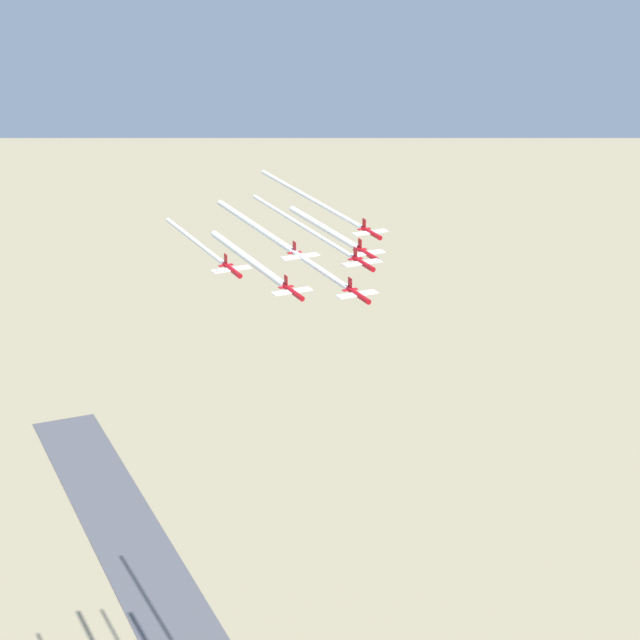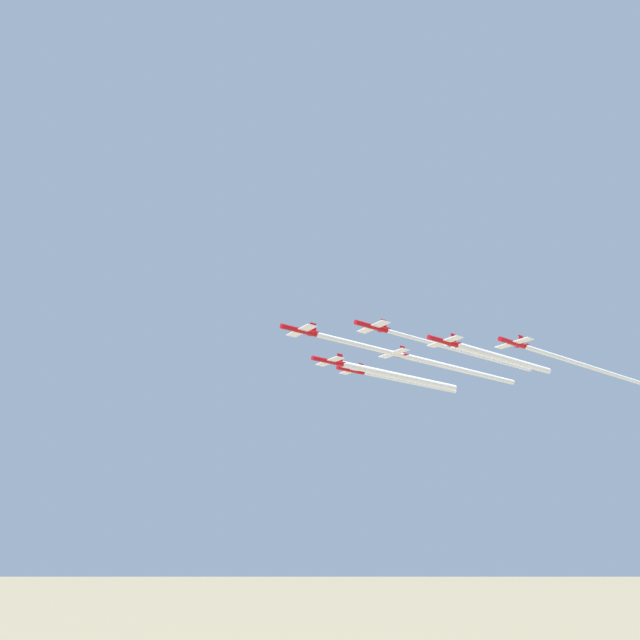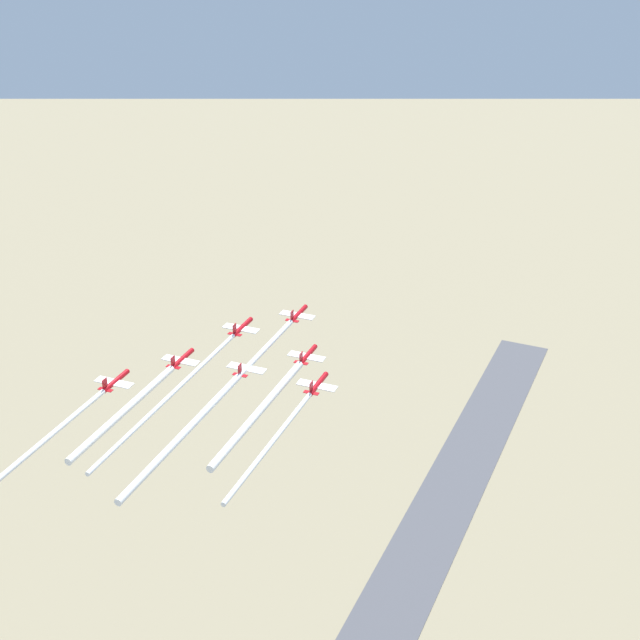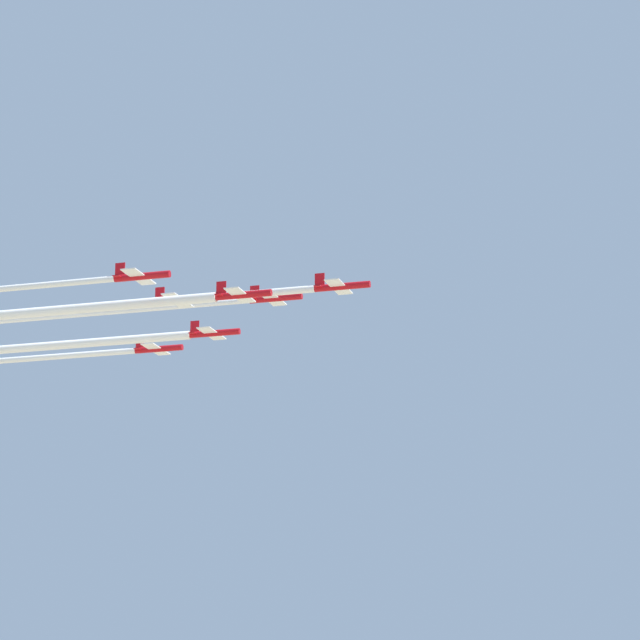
% 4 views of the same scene
% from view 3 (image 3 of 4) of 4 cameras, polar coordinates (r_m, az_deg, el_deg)
% --- Properties ---
extents(jet_0, '(6.96, 7.06, 2.61)m').
position_cam_3_polar(jet_0, '(180.65, -1.43, 0.35)').
color(jet_0, '#B20C14').
extents(jet_1, '(6.96, 7.06, 2.61)m').
position_cam_3_polar(jet_1, '(173.31, -5.05, -0.50)').
color(jet_1, '#B20C14').
extents(jet_2, '(6.96, 7.06, 2.61)m').
position_cam_3_polar(jet_2, '(169.72, -0.84, -2.30)').
color(jet_2, '#B20C14').
extents(jet_3, '(6.96, 7.06, 2.61)m').
position_cam_3_polar(jet_3, '(168.51, -8.87, -2.53)').
color(jet_3, '#B20C14').
extents(jet_4, '(6.96, 7.06, 2.61)m').
position_cam_3_polar(jet_4, '(161.96, -4.68, -3.04)').
color(jet_4, '#B20C14').
extents(jet_5, '(6.96, 7.06, 2.61)m').
position_cam_3_polar(jet_5, '(157.30, -0.16, -4.16)').
color(jet_5, '#B20C14').
extents(jet_6, '(6.96, 7.06, 2.61)m').
position_cam_3_polar(jet_6, '(163.41, -13.01, -3.87)').
color(jet_6, '#B20C14').
extents(smoke_trail_0, '(34.79, 43.77, 1.00)m').
position_cam_3_polar(smoke_trail_0, '(156.12, -5.92, -4.34)').
color(smoke_trail_0, white).
extents(smoke_trail_1, '(29.89, 37.63, 0.79)m').
position_cam_3_polar(smoke_trail_1, '(152.72, -9.59, -4.82)').
color(smoke_trail_1, white).
extents(smoke_trail_2, '(23.02, 28.69, 1.36)m').
position_cam_3_polar(smoke_trail_2, '(153.07, -3.92, -5.88)').
color(smoke_trail_2, white).
extents(smoke_trail_3, '(20.43, 25.43, 1.29)m').
position_cam_3_polar(smoke_trail_3, '(154.74, -12.42, -5.73)').
color(smoke_trail_3, white).
extents(smoke_trail_4, '(24.66, 30.83, 1.21)m').
position_cam_3_polar(smoke_trail_4, '(145.12, -8.65, -7.15)').
color(smoke_trail_4, white).
extents(smoke_trail_5, '(20.72, 25.98, 0.83)m').
position_cam_3_polar(smoke_trail_5, '(142.07, -3.18, -7.95)').
color(smoke_trail_5, white).
extents(smoke_trail_6, '(33.07, 41.61, 0.91)m').
position_cam_3_polar(smoke_trail_6, '(144.36, -19.58, -9.32)').
color(smoke_trail_6, white).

